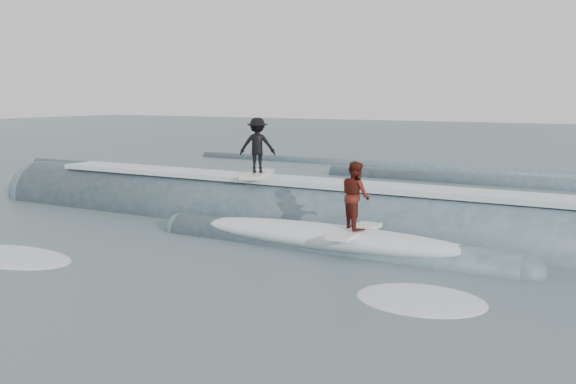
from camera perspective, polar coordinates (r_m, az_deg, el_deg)
The scene contains 6 objects.
ground at distance 12.86m, azimuth -12.97°, elevation -8.21°, with size 160.00×160.00×0.00m, color #3D5459.
breaking_wave at distance 17.98m, azimuth 1.72°, elevation -3.06°, with size 24.31×4.04×2.52m.
surfer_black at distance 18.73m, azimuth -2.73°, elevation 3.92°, with size 1.19×2.07×1.70m.
surfer_red at distance 14.99m, azimuth 6.01°, elevation -0.71°, with size 0.98×2.01×1.70m.
whitewater at distance 11.96m, azimuth -15.40°, elevation -9.61°, with size 12.71×7.03×0.10m.
far_swells at distance 28.57m, azimuth 9.77°, elevation 1.11°, with size 37.54×8.65×0.80m.
Camera 1 is at (8.43, -8.99, 3.68)m, focal length 40.00 mm.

